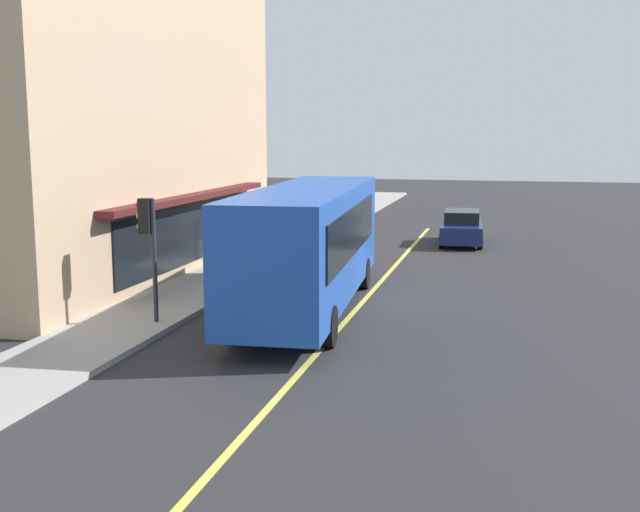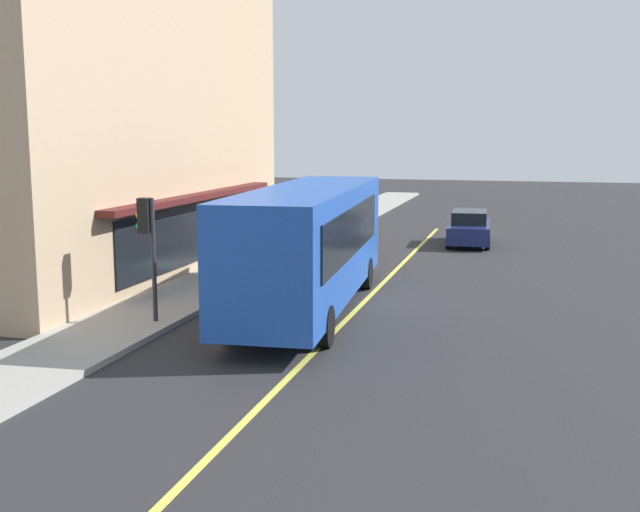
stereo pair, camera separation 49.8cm
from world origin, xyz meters
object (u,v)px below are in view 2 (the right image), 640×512
at_px(car_maroon, 331,242).
at_px(pedestrian_waiting, 234,234).
at_px(car_navy, 469,228).
at_px(bus, 310,242).
at_px(traffic_light, 147,230).

bearing_deg(car_maroon, pedestrian_waiting, 126.99).
relative_size(car_maroon, car_navy, 0.99).
bearing_deg(car_maroon, bus, -169.55).
height_order(traffic_light, car_maroon, traffic_light).
relative_size(traffic_light, pedestrian_waiting, 1.81).
relative_size(bus, traffic_light, 3.52).
distance_m(bus, car_navy, 14.92).
height_order(traffic_light, car_navy, traffic_light).
relative_size(traffic_light, car_maroon, 0.74).
bearing_deg(bus, pedestrian_waiting, 36.79).
distance_m(bus, pedestrian_waiting, 7.99).
relative_size(car_navy, pedestrian_waiting, 2.48).
xyz_separation_m(traffic_light, car_navy, (17.23, -6.84, -1.79)).
distance_m(traffic_light, pedestrian_waiting, 9.27).
bearing_deg(traffic_light, car_maroon, -9.61).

